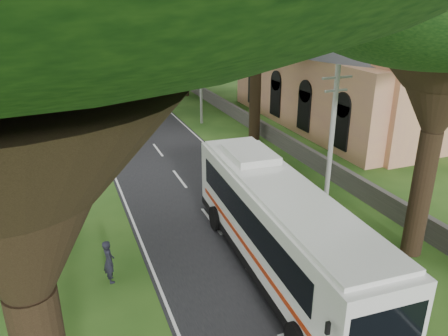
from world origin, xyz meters
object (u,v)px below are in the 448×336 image
at_px(coach_bus, 279,226).
at_px(church, 349,68).
at_px(distant_car_b, 97,73).
at_px(pedestrian, 109,261).
at_px(pole_mid, 201,77).
at_px(distant_car_c, 110,72).
at_px(pole_near, 331,144).
at_px(pole_far, 151,52).

bearing_deg(coach_bus, church, 50.82).
bearing_deg(church, distant_car_b, 119.86).
relative_size(church, coach_bus, 1.77).
xyz_separation_m(coach_bus, pedestrian, (-6.69, 1.81, -1.20)).
bearing_deg(pole_mid, distant_car_c, 99.16).
height_order(pole_near, pedestrian, pole_near).
distance_m(pole_near, coach_bus, 5.70).
xyz_separation_m(pole_mid, coach_bus, (-4.35, -23.06, -2.05)).
bearing_deg(pedestrian, church, -62.88).
distance_m(pole_near, distant_car_b, 48.59).
bearing_deg(pedestrian, pole_far, -23.53).
bearing_deg(pole_near, distant_car_b, 97.47).
relative_size(church, pole_near, 3.00).
distance_m(coach_bus, pedestrian, 7.03).
distance_m(church, distant_car_c, 36.86).
height_order(church, pole_far, church).
xyz_separation_m(pole_far, pedestrian, (-11.04, -41.25, -3.24)).
bearing_deg(distant_car_b, pole_near, -96.43).
xyz_separation_m(coach_bus, distant_car_c, (-0.17, 51.10, -1.39)).
bearing_deg(coach_bus, pole_far, 86.99).
xyz_separation_m(pole_far, distant_car_c, (-4.52, 8.04, -3.43)).
distance_m(church, distant_car_b, 37.72).
xyz_separation_m(pole_near, distant_car_c, (-4.52, 48.04, -3.43)).
relative_size(coach_bus, distant_car_c, 2.75).
height_order(pole_mid, distant_car_c, pole_mid).
height_order(pole_near, distant_car_c, pole_near).
bearing_deg(pole_far, distant_car_b, 128.03).
relative_size(pole_near, pole_mid, 1.00).
bearing_deg(pole_mid, distant_car_b, 102.66).
relative_size(pole_near, pole_far, 1.00).
height_order(pole_mid, pole_far, same).
distance_m(church, pedestrian, 29.08).
xyz_separation_m(pole_near, distant_car_b, (-6.30, 48.05, -3.47)).
xyz_separation_m(pole_near, pole_mid, (0.00, 20.00, 0.00)).
bearing_deg(pole_far, coach_bus, -95.78).
xyz_separation_m(pole_far, distant_car_b, (-6.30, 8.05, -3.47)).
height_order(distant_car_b, distant_car_c, distant_car_c).
height_order(pole_mid, distant_car_b, pole_mid).
bearing_deg(coach_bus, pole_near, 37.84).
distance_m(distant_car_c, pedestrian, 49.72).
bearing_deg(church, pedestrian, -144.34).
bearing_deg(pole_far, pedestrian, -104.99).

